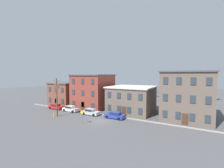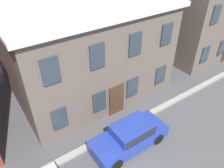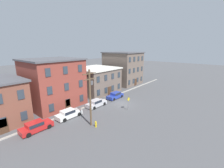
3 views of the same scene
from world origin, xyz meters
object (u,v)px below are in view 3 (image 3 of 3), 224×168
car_red (36,126)px  car_blue (115,95)px  caution_sign (128,101)px  car_white (69,113)px  utility_pole (90,95)px  fire_hydrant (96,124)px  car_silver (96,103)px

car_red → car_blue: same height
car_red → caution_sign: (14.52, -6.12, 1.03)m
car_white → caution_sign: (9.05, -6.13, 1.03)m
car_white → car_blue: same height
car_white → utility_pole: bearing=-81.5°
car_red → fire_hydrant: (6.22, -5.83, -0.27)m
car_red → fire_hydrant: car_red is taller
caution_sign → utility_pole: utility_pole is taller
utility_pole → car_red: bearing=141.9°
car_red → utility_pole: (6.19, -4.86, 4.12)m
caution_sign → car_blue: bearing=58.1°
car_red → car_white: bearing=0.1°
car_blue → caution_sign: 7.42m
caution_sign → utility_pole: bearing=171.4°
car_silver → caution_sign: bearing=-67.1°
car_silver → car_blue: (6.44, 0.16, 0.00)m
car_silver → utility_pole: 8.56m
car_white → car_silver: size_ratio=1.00×
car_silver → utility_pole: utility_pole is taller
car_silver → fire_hydrant: 8.15m
car_white → fire_hydrant: (0.76, -5.84, -0.27)m
car_blue → caution_sign: (-3.88, -6.24, 1.03)m
car_silver → fire_hydrant: (-5.73, -5.79, -0.27)m
car_silver → utility_pole: (-5.76, -4.81, 4.12)m
car_blue → utility_pole: (-12.20, -4.98, 4.12)m
car_silver → car_red: bearing=179.8°
fire_hydrant → caution_sign: bearing=-2.0°
car_blue → utility_pole: bearing=-157.8°
caution_sign → utility_pole: 8.97m
car_blue → fire_hydrant: size_ratio=4.58×
car_red → car_white: (5.46, 0.01, 0.00)m
car_blue → fire_hydrant: bearing=-153.9°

